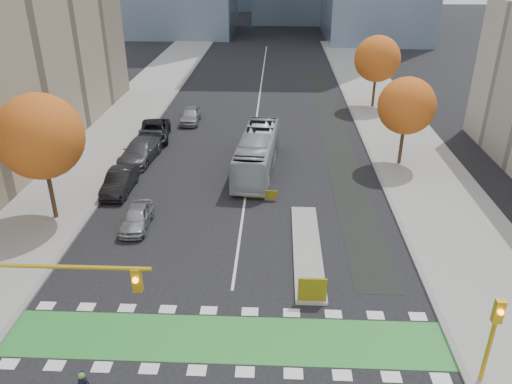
# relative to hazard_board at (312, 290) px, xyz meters

# --- Properties ---
(ground) EXTENTS (300.00, 300.00, 0.00)m
(ground) POSITION_rel_hazard_board_xyz_m (-4.00, -4.20, -0.80)
(ground) COLOR black
(ground) RESTS_ON ground
(sidewalk_west) EXTENTS (7.00, 120.00, 0.15)m
(sidewalk_west) POSITION_rel_hazard_board_xyz_m (-17.50, 15.80, -0.73)
(sidewalk_west) COLOR gray
(sidewalk_west) RESTS_ON ground
(sidewalk_east) EXTENTS (7.00, 120.00, 0.15)m
(sidewalk_east) POSITION_rel_hazard_board_xyz_m (9.50, 15.80, -0.73)
(sidewalk_east) COLOR gray
(sidewalk_east) RESTS_ON ground
(curb_west) EXTENTS (0.30, 120.00, 0.16)m
(curb_west) POSITION_rel_hazard_board_xyz_m (-14.00, 15.80, -0.73)
(curb_west) COLOR gray
(curb_west) RESTS_ON ground
(curb_east) EXTENTS (0.30, 120.00, 0.16)m
(curb_east) POSITION_rel_hazard_board_xyz_m (6.00, 15.80, -0.73)
(curb_east) COLOR gray
(curb_east) RESTS_ON ground
(bike_crossing) EXTENTS (20.00, 3.00, 0.01)m
(bike_crossing) POSITION_rel_hazard_board_xyz_m (-4.00, -2.70, -0.79)
(bike_crossing) COLOR #2B8530
(bike_crossing) RESTS_ON ground
(centre_line) EXTENTS (0.15, 70.00, 0.01)m
(centre_line) POSITION_rel_hazard_board_xyz_m (-4.00, 35.80, -0.80)
(centre_line) COLOR silver
(centre_line) RESTS_ON ground
(bike_lane_paint) EXTENTS (2.50, 50.00, 0.01)m
(bike_lane_paint) POSITION_rel_hazard_board_xyz_m (3.50, 25.80, -0.80)
(bike_lane_paint) COLOR black
(bike_lane_paint) RESTS_ON ground
(median_island) EXTENTS (1.60, 10.00, 0.16)m
(median_island) POSITION_rel_hazard_board_xyz_m (0.00, 4.80, -0.72)
(median_island) COLOR gray
(median_island) RESTS_ON ground
(hazard_board) EXTENTS (1.40, 0.12, 1.30)m
(hazard_board) POSITION_rel_hazard_board_xyz_m (0.00, 0.00, 0.00)
(hazard_board) COLOR yellow
(hazard_board) RESTS_ON median_island
(tree_west) EXTENTS (5.20, 5.20, 8.22)m
(tree_west) POSITION_rel_hazard_board_xyz_m (-16.00, 7.80, 4.82)
(tree_west) COLOR #332114
(tree_west) RESTS_ON ground
(tree_east_near) EXTENTS (4.40, 4.40, 7.08)m
(tree_east_near) POSITION_rel_hazard_board_xyz_m (8.00, 17.80, 4.06)
(tree_east_near) COLOR #332114
(tree_east_near) RESTS_ON ground
(tree_east_far) EXTENTS (4.80, 4.80, 7.65)m
(tree_east_far) POSITION_rel_hazard_board_xyz_m (8.50, 33.80, 4.44)
(tree_east_far) COLOR #332114
(tree_east_far) RESTS_ON ground
(traffic_signal_west) EXTENTS (8.53, 0.56, 5.20)m
(traffic_signal_west) POSITION_rel_hazard_board_xyz_m (-11.93, -4.71, 3.23)
(traffic_signal_west) COLOR #BF9914
(traffic_signal_west) RESTS_ON ground
(traffic_signal_east) EXTENTS (0.35, 0.43, 4.10)m
(traffic_signal_east) POSITION_rel_hazard_board_xyz_m (6.50, -4.71, 1.93)
(traffic_signal_east) COLOR #BF9914
(traffic_signal_east) RESTS_ON ground
(bus) EXTENTS (3.37, 10.84, 2.97)m
(bus) POSITION_rel_hazard_board_xyz_m (-3.38, 16.17, 0.69)
(bus) COLOR #AAAEB1
(bus) RESTS_ON ground
(parked_car_a) EXTENTS (1.70, 4.01, 1.35)m
(parked_car_a) POSITION_rel_hazard_board_xyz_m (-10.50, 7.01, -0.12)
(parked_car_a) COLOR #A5A6AB
(parked_car_a) RESTS_ON ground
(parked_car_b) EXTENTS (1.69, 4.75, 1.56)m
(parked_car_b) POSITION_rel_hazard_board_xyz_m (-13.00, 12.01, -0.02)
(parked_car_b) COLOR black
(parked_car_b) RESTS_ON ground
(parked_car_c) EXTENTS (2.91, 6.04, 1.70)m
(parked_car_c) POSITION_rel_hazard_board_xyz_m (-13.00, 17.80, 0.05)
(parked_car_c) COLOR #4D4D52
(parked_car_c) RESTS_ON ground
(parked_car_d) EXTENTS (3.39, 6.02, 1.59)m
(parked_car_d) POSITION_rel_hazard_board_xyz_m (-13.00, 22.80, -0.01)
(parked_car_d) COLOR black
(parked_car_d) RESTS_ON ground
(parked_car_e) EXTENTS (1.87, 4.43, 1.50)m
(parked_car_e) POSITION_rel_hazard_board_xyz_m (-10.50, 27.80, -0.05)
(parked_car_e) COLOR #A5A6AB
(parked_car_e) RESTS_ON ground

